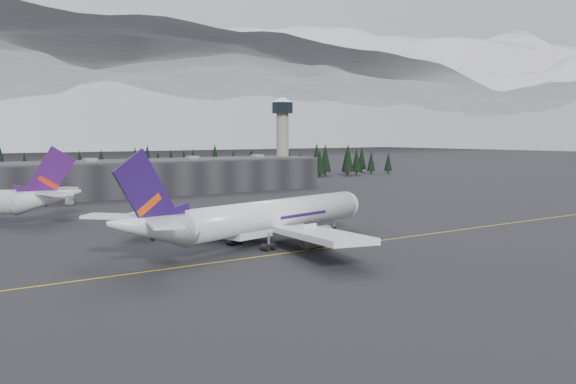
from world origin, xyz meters
TOP-DOWN VIEW (x-y plane):
  - ground at (0.00, 0.00)m, footprint 1400.00×1400.00m
  - taxiline at (0.00, -2.00)m, footprint 400.00×0.40m
  - terminal at (0.00, 125.00)m, footprint 160.00×30.00m
  - control_tower at (75.00, 128.00)m, footprint 10.00×10.00m
  - treeline at (0.00, 162.00)m, footprint 360.00×20.00m
  - jet_main at (-17.05, 7.20)m, footprint 66.48×60.66m
  - gse_vehicle_a at (-24.43, 102.82)m, footprint 3.26×5.98m
  - gse_vehicle_b at (4.56, 97.73)m, footprint 4.74×2.78m

SIDE VIEW (x-z plane):
  - ground at x=0.00m, z-range 0.00..0.00m
  - taxiline at x=0.00m, z-range 0.00..0.02m
  - gse_vehicle_b at x=4.56m, z-range 0.00..1.52m
  - gse_vehicle_a at x=-24.43m, z-range 0.00..1.59m
  - jet_main at x=-17.05m, z-range -4.33..15.53m
  - terminal at x=0.00m, z-range 0.00..12.60m
  - treeline at x=0.00m, z-range 0.00..15.00m
  - control_tower at x=75.00m, z-range 4.56..42.26m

